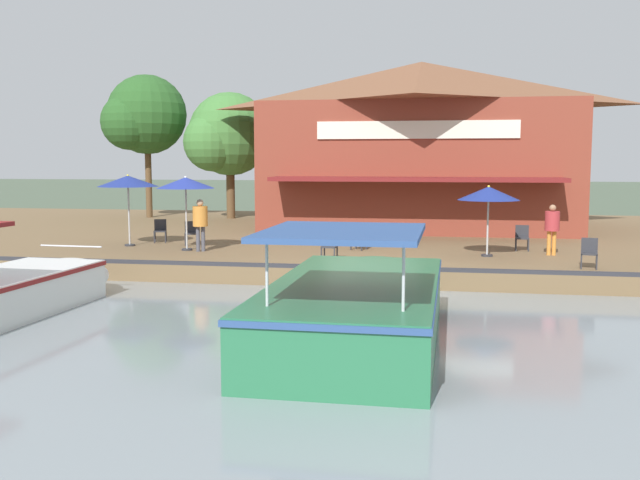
{
  "coord_description": "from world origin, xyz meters",
  "views": [
    {
      "loc": [
        19.42,
        1.91,
        3.61
      ],
      "look_at": [
        -1.0,
        -1.63,
        1.3
      ],
      "focal_mm": 40.0,
      "sensor_mm": 36.0,
      "label": 1
    }
  ],
  "objects": [
    {
      "name": "ground_plane",
      "position": [
        0.0,
        0.0,
        0.0
      ],
      "size": [
        220.0,
        220.0,
        0.0
      ],
      "primitive_type": "plane",
      "color": "#4C5B47"
    },
    {
      "name": "quay_deck",
      "position": [
        -11.0,
        0.0,
        0.3
      ],
      "size": [
        22.0,
        56.0,
        0.6
      ],
      "primitive_type": "cube",
      "color": "brown",
      "rests_on": "ground"
    },
    {
      "name": "quay_edge_fender",
      "position": [
        -0.1,
        0.0,
        0.65
      ],
      "size": [
        0.2,
        50.4,
        0.1
      ],
      "primitive_type": "cube",
      "color": "#2D2D33",
      "rests_on": "quay_deck"
    },
    {
      "name": "waterfront_restaurant",
      "position": [
        -13.95,
        0.82,
        4.42
      ],
      "size": [
        11.57,
        13.9,
        7.49
      ],
      "color": "brown",
      "rests_on": "quay_deck"
    },
    {
      "name": "patio_umbrella_by_entrance",
      "position": [
        -3.49,
        3.31,
        2.59
      ],
      "size": [
        1.93,
        1.93,
        2.25
      ],
      "color": "#B7B7B7",
      "rests_on": "quay_deck"
    },
    {
      "name": "patio_umbrella_near_quay_edge",
      "position": [
        -4.16,
        -9.04,
        2.89
      ],
      "size": [
        2.12,
        2.12,
        2.53
      ],
      "color": "#B7B7B7",
      "rests_on": "quay_deck"
    },
    {
      "name": "patio_umbrella_mid_patio_right",
      "position": [
        -3.32,
        -6.59,
        2.87
      ],
      "size": [
        1.94,
        1.94,
        2.5
      ],
      "color": "#B7B7B7",
      "rests_on": "quay_deck"
    },
    {
      "name": "cafe_chair_mid_patio",
      "position": [
        -1.38,
        5.98,
        1.08
      ],
      "size": [
        0.51,
        0.51,
        0.85
      ],
      "color": "#2D2D33",
      "rests_on": "quay_deck"
    },
    {
      "name": "cafe_chair_far_corner_seat",
      "position": [
        -4.54,
        -0.87,
        1.08
      ],
      "size": [
        0.56,
        0.56,
        0.85
      ],
      "color": "#2D2D33",
      "rests_on": "quay_deck"
    },
    {
      "name": "cafe_chair_back_row_seat",
      "position": [
        -5.2,
        4.55,
        1.08
      ],
      "size": [
        0.46,
        0.46,
        0.85
      ],
      "color": "#2D2D33",
      "rests_on": "quay_deck"
    },
    {
      "name": "cafe_chair_beside_entrance",
      "position": [
        -1.74,
        -1.45,
        1.08
      ],
      "size": [
        0.46,
        0.46,
        0.85
      ],
      "color": "#2D2D33",
      "rests_on": "quay_deck"
    },
    {
      "name": "cafe_chair_under_first_umbrella",
      "position": [
        -4.77,
        -6.97,
        1.08
      ],
      "size": [
        0.55,
        0.55,
        0.85
      ],
      "color": "#2D2D33",
      "rests_on": "quay_deck"
    },
    {
      "name": "cafe_chair_facing_river",
      "position": [
        -5.41,
        -8.4,
        1.08
      ],
      "size": [
        0.56,
        0.56,
        0.85
      ],
      "color": "#2D2D33",
      "rests_on": "quay_deck"
    },
    {
      "name": "person_mid_patio",
      "position": [
        -3.13,
        -6.04,
        1.7
      ],
      "size": [
        0.49,
        0.49,
        1.74
      ],
      "color": "#4C4C56",
      "rests_on": "quay_deck"
    },
    {
      "name": "person_at_quay_edge",
      "position": [
        -4.11,
        5.35,
        1.61
      ],
      "size": [
        0.46,
        0.46,
        1.62
      ],
      "color": "orange",
      "rests_on": "quay_deck"
    },
    {
      "name": "motorboat_fourth_along",
      "position": [
        5.08,
        0.28,
        0.75
      ],
      "size": [
        8.5,
        3.24,
        2.37
      ],
      "color": "#287047",
      "rests_on": "river_water"
    },
    {
      "name": "motorboat_second_along",
      "position": [
        4.65,
        -8.0,
        0.63
      ],
      "size": [
        7.45,
        2.59,
        2.25
      ],
      "color": "white",
      "rests_on": "river_water"
    },
    {
      "name": "tree_behind_restaurant",
      "position": [
        -16.34,
        -9.24,
        4.86
      ],
      "size": [
        4.51,
        4.3,
        6.54
      ],
      "color": "brown",
      "rests_on": "quay_deck"
    },
    {
      "name": "tree_upstream_bank",
      "position": [
        -16.23,
        -13.72,
        5.91
      ],
      "size": [
        4.36,
        4.16,
        7.51
      ],
      "color": "brown",
      "rests_on": "quay_deck"
    }
  ]
}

